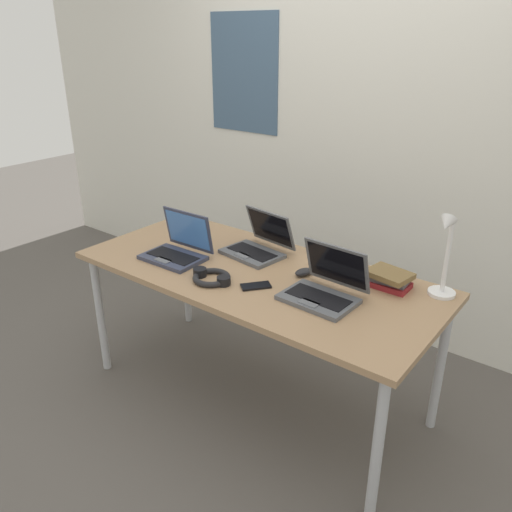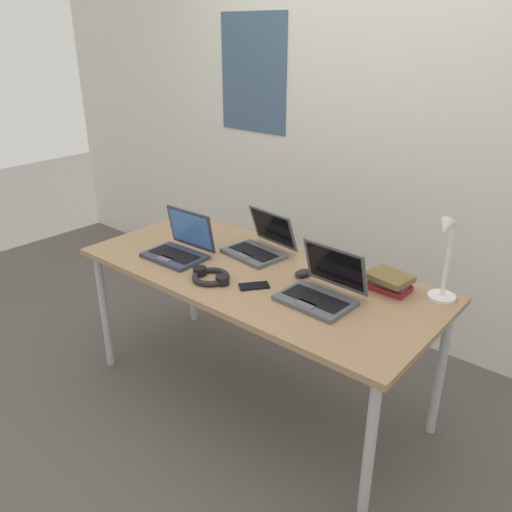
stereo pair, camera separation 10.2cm
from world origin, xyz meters
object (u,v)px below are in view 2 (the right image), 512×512
object	(u,v)px
desk_lamp	(445,260)
laptop_far_corner	(321,290)
computer_mouse	(304,273)
headphones	(211,276)
book_stack	(389,281)
cell_phone	(254,286)
laptop_back_left	(180,248)
laptop_near_mouse	(260,245)

from	to	relation	value
desk_lamp	laptop_far_corner	world-z (taller)	desk_lamp
computer_mouse	headphones	world-z (taller)	headphones
desk_lamp	book_stack	bearing A→B (deg)	-170.39
laptop_far_corner	cell_phone	distance (m)	0.32
book_stack	laptop_far_corner	bearing A→B (deg)	-123.37
laptop_far_corner	cell_phone	bearing A→B (deg)	-161.68
cell_phone	headphones	bearing A→B (deg)	-122.08
computer_mouse	book_stack	size ratio (longest dim) A/B	0.45
book_stack	headphones	bearing A→B (deg)	-146.89
cell_phone	book_stack	xyz separation A→B (m)	(0.48, 0.37, 0.04)
cell_phone	book_stack	size ratio (longest dim) A/B	0.64
laptop_back_left	laptop_near_mouse	distance (m)	0.42
book_stack	computer_mouse	bearing A→B (deg)	-159.69
desk_lamp	computer_mouse	distance (m)	0.64
computer_mouse	book_stack	xyz separation A→B (m)	(0.37, 0.14, 0.02)
laptop_near_mouse	headphones	size ratio (longest dim) A/B	1.58
computer_mouse	book_stack	world-z (taller)	book_stack
cell_phone	book_stack	distance (m)	0.61
headphones	book_stack	world-z (taller)	book_stack
laptop_back_left	computer_mouse	size ratio (longest dim) A/B	3.26
desk_lamp	headphones	distance (m)	1.04
laptop_far_corner	headphones	xyz separation A→B (m)	(-0.50, -0.17, -0.03)
headphones	book_stack	distance (m)	0.82
laptop_far_corner	laptop_near_mouse	bearing A→B (deg)	157.78
laptop_back_left	computer_mouse	bearing A→B (deg)	18.68
laptop_back_left	cell_phone	world-z (taller)	laptop_back_left
desk_lamp	book_stack	distance (m)	0.27
desk_lamp	book_stack	world-z (taller)	desk_lamp
desk_lamp	computer_mouse	bearing A→B (deg)	-163.50
headphones	book_stack	size ratio (longest dim) A/B	1.01
cell_phone	computer_mouse	bearing A→B (deg)	104.17
laptop_far_corner	laptop_back_left	distance (m)	0.83
headphones	desk_lamp	bearing A→B (deg)	28.19
laptop_back_left	book_stack	size ratio (longest dim) A/B	1.48
laptop_far_corner	laptop_near_mouse	size ratio (longest dim) A/B	0.96
laptop_far_corner	book_stack	world-z (taller)	laptop_far_corner
laptop_far_corner	cell_phone	size ratio (longest dim) A/B	2.39
laptop_near_mouse	cell_phone	world-z (taller)	laptop_near_mouse
laptop_back_left	desk_lamp	bearing A→B (deg)	17.63
headphones	computer_mouse	bearing A→B (deg)	44.65
desk_lamp	laptop_near_mouse	bearing A→B (deg)	-174.02
desk_lamp	cell_phone	bearing A→B (deg)	-149.44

